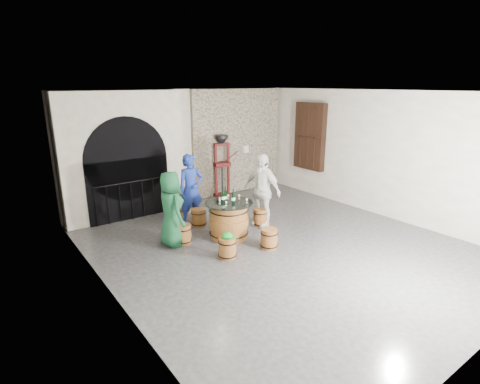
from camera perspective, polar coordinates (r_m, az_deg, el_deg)
ground at (r=8.16m, az=5.83°, el=-8.13°), size 8.00×8.00×0.00m
wall_back at (r=10.86m, az=-8.31°, el=6.80°), size 8.00×0.00×8.00m
wall_left at (r=5.94m, az=-19.63°, el=-1.97°), size 0.00×8.00×8.00m
wall_right at (r=10.29m, az=20.77°, el=5.39°), size 0.00×8.00×8.00m
ceiling at (r=7.43m, az=6.56°, el=14.94°), size 8.00×8.00×0.00m
stone_facing_panel at (r=11.76m, az=-0.37°, el=7.69°), size 3.20×0.12×3.18m
arched_opening at (r=9.88m, az=-17.33°, el=5.18°), size 3.10×0.60×3.19m
shuttered_window at (r=11.63m, az=10.57°, el=8.31°), size 0.23×1.10×2.00m
barrel_table at (r=8.39m, az=-1.71°, el=-4.30°), size 1.08×1.08×0.83m
barrel_stool_left at (r=8.24m, az=-8.65°, el=-6.37°), size 0.38×0.38×0.43m
barrel_stool_far at (r=9.18m, az=-6.32°, el=-3.87°), size 0.38×0.38×0.43m
barrel_stool_right at (r=9.15m, az=3.12°, el=-3.86°), size 0.38×0.38×0.43m
barrel_stool_near_right at (r=7.95m, az=4.46°, el=-7.10°), size 0.38×0.38×0.43m
barrel_stool_near_left at (r=7.51m, az=-1.94°, el=-8.51°), size 0.38×0.38×0.43m
green_cap at (r=7.41m, az=-1.94°, el=-6.66°), size 0.26×0.21×0.12m
person_green at (r=8.00m, az=-10.46°, el=-2.59°), size 0.53×0.80×1.62m
person_blue at (r=9.16m, az=-7.49°, el=0.37°), size 0.67×0.47×1.74m
person_white at (r=8.96m, az=3.33°, el=0.26°), size 0.66×1.11×1.78m
wine_bottle_left at (r=8.23m, az=-2.60°, el=-0.72°), size 0.08×0.08×0.32m
wine_bottle_center at (r=8.15m, az=-1.02°, el=-0.86°), size 0.08×0.08×0.32m
wine_bottle_right at (r=8.27m, az=-2.23°, el=-0.62°), size 0.08×0.08×0.32m
tasting_glass_a at (r=8.03m, az=-2.12°, el=-1.75°), size 0.05×0.05×0.10m
tasting_glass_b at (r=8.49m, az=-0.14°, el=-0.74°), size 0.05×0.05×0.10m
tasting_glass_c at (r=8.33m, az=-3.11°, el=-1.11°), size 0.05×0.05×0.10m
tasting_glass_d at (r=8.50m, az=-1.84°, el=-0.72°), size 0.05×0.05×0.10m
tasting_glass_e at (r=8.21m, az=1.03°, el=-1.33°), size 0.05×0.05×0.10m
tasting_glass_f at (r=8.18m, az=-3.11°, el=-1.43°), size 0.05×0.05×0.10m
side_barrel at (r=10.16m, az=-8.97°, el=-1.27°), size 0.50×0.50×0.66m
corking_press at (r=11.23m, az=-2.75°, el=4.66°), size 0.79×0.51×1.89m
control_box at (r=11.88m, az=0.84°, el=6.56°), size 0.18×0.10×0.22m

